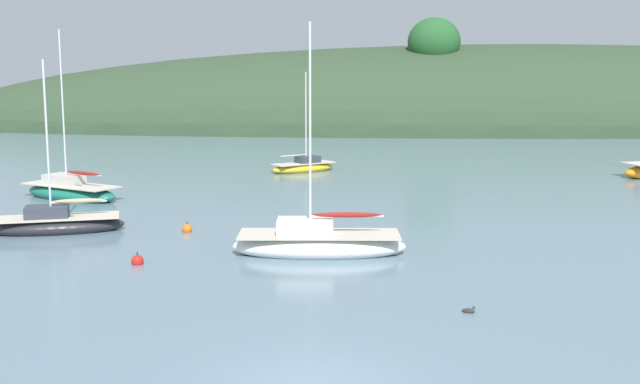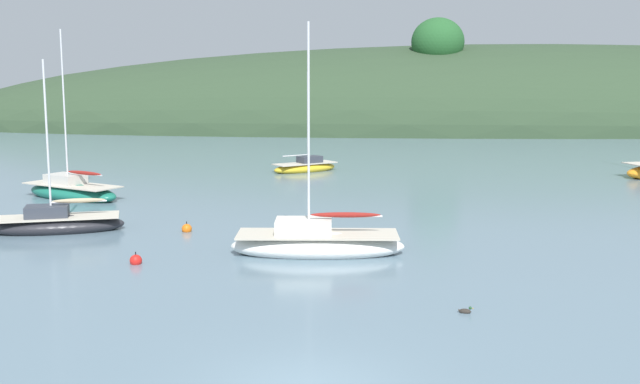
{
  "view_description": "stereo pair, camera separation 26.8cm",
  "coord_description": "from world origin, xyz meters",
  "px_view_note": "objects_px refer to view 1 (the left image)",
  "views": [
    {
      "loc": [
        0.3,
        -15.79,
        6.76
      ],
      "look_at": [
        0.0,
        20.0,
        1.2
      ],
      "focal_mm": 43.24,
      "sensor_mm": 36.0,
      "label": 1
    },
    {
      "loc": [
        0.56,
        -15.78,
        6.76
      ],
      "look_at": [
        0.0,
        20.0,
        1.2
      ],
      "focal_mm": 43.24,
      "sensor_mm": 36.0,
      "label": 2
    }
  ],
  "objects_px": {
    "sailboat_blue_center": "(71,191)",
    "duck_straggler": "(469,311)",
    "sailboat_yellow_far": "(304,167)",
    "mooring_buoy_inner": "(137,261)",
    "mooring_buoy_channel": "(187,229)",
    "sailboat_white_near": "(58,224)",
    "sailboat_teal_outer": "(318,243)"
  },
  "relations": [
    {
      "from": "sailboat_teal_outer",
      "to": "sailboat_yellow_far",
      "type": "bearing_deg",
      "value": 92.94
    },
    {
      "from": "mooring_buoy_inner",
      "to": "duck_straggler",
      "type": "distance_m",
      "value": 12.12
    },
    {
      "from": "sailboat_blue_center",
      "to": "duck_straggler",
      "type": "xyz_separation_m",
      "value": [
        17.95,
        -19.98,
        -0.34
      ]
    },
    {
      "from": "sailboat_yellow_far",
      "to": "duck_straggler",
      "type": "height_order",
      "value": "sailboat_yellow_far"
    },
    {
      "from": "mooring_buoy_channel",
      "to": "duck_straggler",
      "type": "height_order",
      "value": "mooring_buoy_channel"
    },
    {
      "from": "sailboat_teal_outer",
      "to": "mooring_buoy_inner",
      "type": "bearing_deg",
      "value": -165.57
    },
    {
      "from": "mooring_buoy_inner",
      "to": "mooring_buoy_channel",
      "type": "relative_size",
      "value": 1.0
    },
    {
      "from": "sailboat_teal_outer",
      "to": "mooring_buoy_channel",
      "type": "distance_m",
      "value": 6.94
    },
    {
      "from": "sailboat_white_near",
      "to": "mooring_buoy_inner",
      "type": "distance_m",
      "value": 7.37
    },
    {
      "from": "sailboat_teal_outer",
      "to": "mooring_buoy_channel",
      "type": "height_order",
      "value": "sailboat_teal_outer"
    },
    {
      "from": "mooring_buoy_inner",
      "to": "sailboat_yellow_far",
      "type": "bearing_deg",
      "value": 78.85
    },
    {
      "from": "sailboat_yellow_far",
      "to": "sailboat_blue_center",
      "type": "distance_m",
      "value": 16.98
    },
    {
      "from": "sailboat_yellow_far",
      "to": "mooring_buoy_channel",
      "type": "bearing_deg",
      "value": -102.1
    },
    {
      "from": "sailboat_yellow_far",
      "to": "mooring_buoy_channel",
      "type": "relative_size",
      "value": 12.94
    },
    {
      "from": "sailboat_blue_center",
      "to": "mooring_buoy_inner",
      "type": "bearing_deg",
      "value": -63.7
    },
    {
      "from": "sailboat_teal_outer",
      "to": "mooring_buoy_inner",
      "type": "distance_m",
      "value": 6.63
    },
    {
      "from": "sailboat_blue_center",
      "to": "mooring_buoy_inner",
      "type": "relative_size",
      "value": 17.16
    },
    {
      "from": "mooring_buoy_channel",
      "to": "sailboat_white_near",
      "type": "bearing_deg",
      "value": -179.3
    },
    {
      "from": "sailboat_blue_center",
      "to": "mooring_buoy_inner",
      "type": "distance_m",
      "value": 16.15
    },
    {
      "from": "duck_straggler",
      "to": "sailboat_yellow_far",
      "type": "bearing_deg",
      "value": 100.09
    },
    {
      "from": "sailboat_yellow_far",
      "to": "mooring_buoy_inner",
      "type": "height_order",
      "value": "sailboat_yellow_far"
    },
    {
      "from": "sailboat_white_near",
      "to": "duck_straggler",
      "type": "distance_m",
      "value": 19.13
    },
    {
      "from": "sailboat_yellow_far",
      "to": "sailboat_teal_outer",
      "type": "height_order",
      "value": "sailboat_teal_outer"
    },
    {
      "from": "sailboat_white_near",
      "to": "mooring_buoy_channel",
      "type": "relative_size",
      "value": 13.91
    },
    {
      "from": "mooring_buoy_channel",
      "to": "duck_straggler",
      "type": "relative_size",
      "value": 1.27
    },
    {
      "from": "sailboat_white_near",
      "to": "duck_straggler",
      "type": "bearing_deg",
      "value": -35.46
    },
    {
      "from": "sailboat_yellow_far",
      "to": "mooring_buoy_channel",
      "type": "distance_m",
      "value": 20.97
    },
    {
      "from": "sailboat_white_near",
      "to": "sailboat_yellow_far",
      "type": "relative_size",
      "value": 1.07
    },
    {
      "from": "mooring_buoy_inner",
      "to": "mooring_buoy_channel",
      "type": "xyz_separation_m",
      "value": [
        0.76,
        5.66,
        0.0
      ]
    },
    {
      "from": "sailboat_teal_outer",
      "to": "duck_straggler",
      "type": "xyz_separation_m",
      "value": [
        4.38,
        -7.15,
        -0.35
      ]
    },
    {
      "from": "sailboat_teal_outer",
      "to": "mooring_buoy_channel",
      "type": "relative_size",
      "value": 16.34
    },
    {
      "from": "sailboat_yellow_far",
      "to": "duck_straggler",
      "type": "relative_size",
      "value": 16.49
    }
  ]
}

